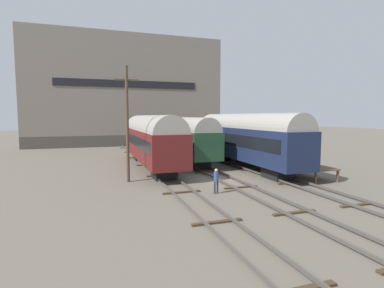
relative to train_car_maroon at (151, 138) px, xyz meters
name	(u,v)px	position (x,y,z in m)	size (l,w,h in m)	color
ground_plane	(223,180)	(4.44, -7.76, -2.96)	(200.00, 200.00, 0.00)	#60594C
track_left	(170,182)	(0.00, -7.76, -2.82)	(2.60, 60.00, 0.26)	#4C4742
track_middle	(223,178)	(4.44, -7.76, -2.82)	(2.60, 60.00, 0.26)	#4C4742
track_right	(271,174)	(8.88, -7.76, -2.82)	(2.60, 60.00, 0.26)	#4C4742
train_car_maroon	(151,138)	(0.00, 0.00, 0.00)	(3.13, 17.13, 5.24)	black
train_car_navy	(244,137)	(8.88, -3.02, 0.12)	(2.98, 17.88, 5.40)	black
train_car_green	(182,136)	(4.44, 3.78, -0.11)	(2.96, 17.05, 5.02)	black
station_platform	(274,158)	(11.40, -4.43, -1.99)	(2.41, 14.50, 1.05)	brown
bench	(276,153)	(11.47, -4.72, -1.42)	(1.40, 0.40, 0.91)	brown
person_worker	(216,179)	(2.14, -11.63, -1.95)	(0.32, 0.32, 1.68)	#282833
utility_pole	(127,123)	(-2.98, -6.12, 1.69)	(1.80, 0.24, 8.97)	#473828
warehouse_building	(125,92)	(0.57, 28.06, 6.62)	(33.63, 11.82, 19.16)	#46403A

